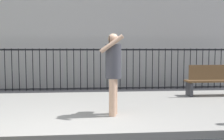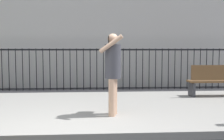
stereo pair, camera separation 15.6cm
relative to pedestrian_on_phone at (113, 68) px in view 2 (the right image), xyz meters
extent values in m
cube|color=gray|center=(-0.95, 0.91, -1.09)|extent=(28.00, 4.40, 0.15)
cube|color=black|center=(-0.95, 4.61, 0.39)|extent=(12.00, 0.04, 0.06)
cylinder|color=black|center=(-3.88, 4.61, -0.36)|extent=(0.03, 0.03, 1.60)
cylinder|color=black|center=(-3.63, 4.61, -0.36)|extent=(0.03, 0.03, 1.60)
cylinder|color=black|center=(-3.37, 4.61, -0.36)|extent=(0.03, 0.03, 1.60)
cylinder|color=black|center=(-3.12, 4.61, -0.36)|extent=(0.03, 0.03, 1.60)
cylinder|color=black|center=(-2.86, 4.61, -0.36)|extent=(0.03, 0.03, 1.60)
cylinder|color=black|center=(-2.61, 4.61, -0.36)|extent=(0.03, 0.03, 1.60)
cylinder|color=black|center=(-2.35, 4.61, -0.36)|extent=(0.03, 0.03, 1.60)
cylinder|color=black|center=(-2.10, 4.61, -0.36)|extent=(0.03, 0.03, 1.60)
cylinder|color=black|center=(-1.84, 4.61, -0.36)|extent=(0.03, 0.03, 1.60)
cylinder|color=black|center=(-1.59, 4.61, -0.36)|extent=(0.03, 0.03, 1.60)
cylinder|color=black|center=(-1.33, 4.61, -0.36)|extent=(0.03, 0.03, 1.60)
cylinder|color=black|center=(-1.07, 4.61, -0.36)|extent=(0.03, 0.03, 1.60)
cylinder|color=black|center=(-0.82, 4.61, -0.36)|extent=(0.03, 0.03, 1.60)
cylinder|color=black|center=(-0.56, 4.61, -0.36)|extent=(0.03, 0.03, 1.60)
cylinder|color=black|center=(-0.31, 4.61, -0.36)|extent=(0.03, 0.03, 1.60)
cylinder|color=black|center=(-0.05, 4.61, -0.36)|extent=(0.03, 0.03, 1.60)
cylinder|color=black|center=(0.20, 4.61, -0.36)|extent=(0.03, 0.03, 1.60)
cylinder|color=black|center=(0.46, 4.61, -0.36)|extent=(0.03, 0.03, 1.60)
cylinder|color=black|center=(0.71, 4.61, -0.36)|extent=(0.03, 0.03, 1.60)
cylinder|color=black|center=(0.97, 4.61, -0.36)|extent=(0.03, 0.03, 1.60)
cylinder|color=black|center=(1.22, 4.61, -0.36)|extent=(0.03, 0.03, 1.60)
cylinder|color=black|center=(1.48, 4.61, -0.36)|extent=(0.03, 0.03, 1.60)
cylinder|color=black|center=(1.73, 4.61, -0.36)|extent=(0.03, 0.03, 1.60)
cylinder|color=black|center=(1.99, 4.61, -0.36)|extent=(0.03, 0.03, 1.60)
cylinder|color=black|center=(2.24, 4.61, -0.36)|extent=(0.03, 0.03, 1.60)
cylinder|color=black|center=(2.50, 4.61, -0.36)|extent=(0.03, 0.03, 1.60)
cylinder|color=black|center=(2.76, 4.61, -0.36)|extent=(0.03, 0.03, 1.60)
cylinder|color=black|center=(3.01, 4.61, -0.36)|extent=(0.03, 0.03, 1.60)
cylinder|color=black|center=(3.27, 4.61, -0.36)|extent=(0.03, 0.03, 1.60)
cylinder|color=black|center=(3.52, 4.61, -0.36)|extent=(0.03, 0.03, 1.60)
cylinder|color=black|center=(3.78, 4.61, -0.36)|extent=(0.03, 0.03, 1.60)
cylinder|color=black|center=(4.03, 4.61, -0.36)|extent=(0.03, 0.03, 1.60)
cylinder|color=black|center=(4.29, 4.61, -0.36)|extent=(0.03, 0.03, 1.60)
cylinder|color=black|center=(4.54, 4.61, -0.36)|extent=(0.03, 0.03, 1.60)
cylinder|color=tan|center=(-0.03, -0.12, -0.62)|extent=(0.15, 0.15, 0.79)
cylinder|color=tan|center=(0.02, 0.07, -0.62)|extent=(0.15, 0.15, 0.79)
cylinder|color=#3F3F47|center=(-0.01, -0.02, 0.14)|extent=(0.42, 0.42, 0.72)
sphere|color=tan|center=(-0.01, -0.02, 0.61)|extent=(0.22, 0.22, 0.22)
cylinder|color=tan|center=(-0.06, -0.22, 0.50)|extent=(0.51, 0.21, 0.39)
cylinder|color=tan|center=(0.04, 0.17, 0.12)|extent=(0.09, 0.09, 0.55)
cube|color=black|center=(-0.10, -0.15, 0.59)|extent=(0.03, 0.07, 0.15)
cube|color=brown|center=(0.06, 0.23, 0.03)|extent=(0.23, 0.31, 0.34)
cube|color=brown|center=(3.22, 2.12, -0.56)|extent=(1.60, 0.45, 0.05)
cube|color=brown|center=(3.22, 1.92, -0.28)|extent=(1.60, 0.06, 0.44)
cube|color=#333338|center=(2.52, 2.12, -0.81)|extent=(0.08, 0.41, 0.40)
camera|label=1|loc=(-0.55, -5.63, 0.39)|focal=42.70mm
camera|label=2|loc=(-0.40, -5.64, 0.39)|focal=42.70mm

